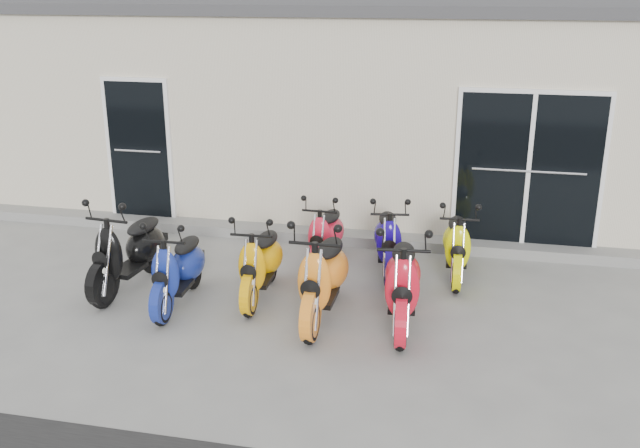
% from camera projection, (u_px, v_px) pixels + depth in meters
% --- Properties ---
extents(ground, '(80.00, 80.00, 0.00)m').
position_uv_depth(ground, '(310.00, 297.00, 8.72)').
color(ground, gray).
rests_on(ground, ground).
extents(building, '(14.00, 6.00, 3.20)m').
position_uv_depth(building, '(374.00, 101.00, 13.01)').
color(building, beige).
rests_on(building, ground).
extents(roof_cap, '(14.20, 6.20, 0.16)m').
position_uv_depth(roof_cap, '(376.00, 5.00, 12.47)').
color(roof_cap, '#3F3F42').
rests_on(roof_cap, building).
extents(front_step, '(14.00, 0.40, 0.15)m').
position_uv_depth(front_step, '(340.00, 237.00, 10.56)').
color(front_step, gray).
rests_on(front_step, ground).
extents(door_left, '(1.07, 0.08, 2.22)m').
position_uv_depth(door_left, '(139.00, 146.00, 10.97)').
color(door_left, black).
rests_on(door_left, front_step).
extents(door_right, '(2.02, 0.08, 2.22)m').
position_uv_depth(door_right, '(529.00, 166.00, 9.80)').
color(door_right, black).
rests_on(door_right, front_step).
extents(scooter_front_black, '(0.78, 1.78, 1.27)m').
position_uv_depth(scooter_front_black, '(128.00, 241.00, 8.78)').
color(scooter_front_black, black).
rests_on(scooter_front_black, ground).
extents(scooter_front_blue, '(0.63, 1.58, 1.15)m').
position_uv_depth(scooter_front_blue, '(177.00, 260.00, 8.34)').
color(scooter_front_blue, navy).
rests_on(scooter_front_blue, ground).
extents(scooter_front_orange_a, '(0.63, 1.58, 1.15)m').
position_uv_depth(scooter_front_orange_a, '(260.00, 254.00, 8.54)').
color(scooter_front_orange_a, '#EDA306').
rests_on(scooter_front_orange_a, ground).
extents(scooter_front_orange_b, '(0.66, 1.77, 1.30)m').
position_uv_depth(scooter_front_orange_b, '(323.00, 266.00, 7.97)').
color(scooter_front_orange_b, orange).
rests_on(scooter_front_orange_b, ground).
extents(scooter_front_red, '(0.79, 1.79, 1.28)m').
position_uv_depth(scooter_front_red, '(403.00, 271.00, 7.84)').
color(scooter_front_red, red).
rests_on(scooter_front_red, ground).
extents(scooter_back_red, '(0.57, 1.48, 1.08)m').
position_uv_depth(scooter_back_red, '(326.00, 228.00, 9.54)').
color(scooter_back_red, red).
rests_on(scooter_back_red, ground).
extents(scooter_back_blue, '(0.78, 1.59, 1.12)m').
position_uv_depth(scooter_back_blue, '(388.00, 231.00, 9.34)').
color(scooter_back_blue, '#170588').
rests_on(scooter_back_blue, ground).
extents(scooter_back_yellow, '(0.63, 1.54, 1.12)m').
position_uv_depth(scooter_back_yellow, '(457.00, 236.00, 9.16)').
color(scooter_back_yellow, '#E5E900').
rests_on(scooter_back_yellow, ground).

